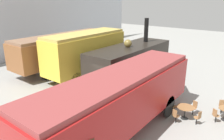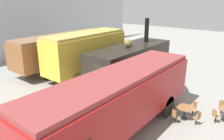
{
  "view_description": "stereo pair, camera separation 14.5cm",
  "coord_description": "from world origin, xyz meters",
  "px_view_note": "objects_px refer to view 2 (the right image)",
  "views": [
    {
      "loc": [
        -11.42,
        -8.81,
        6.85
      ],
      "look_at": [
        1.08,
        1.0,
        1.6
      ],
      "focal_mm": 35.0,
      "sensor_mm": 36.0,
      "label": 1
    },
    {
      "loc": [
        -11.33,
        -8.92,
        6.85
      ],
      "look_at": [
        1.08,
        1.0,
        1.6
      ],
      "focal_mm": 35.0,
      "sensor_mm": 36.0,
      "label": 2
    }
  ],
  "objects_px": {
    "passenger_coach_vintage": "(86,51)",
    "cafe_chair_0": "(175,115)",
    "cafe_table_near": "(185,109)",
    "streamlined_locomotive": "(128,93)",
    "steam_locomotive": "(131,59)",
    "passenger_coach_wooden": "(65,48)",
    "visitor_person": "(146,79)"
  },
  "relations": [
    {
      "from": "cafe_chair_0",
      "to": "visitor_person",
      "type": "bearing_deg",
      "value": 66.54
    },
    {
      "from": "passenger_coach_wooden",
      "to": "steam_locomotive",
      "type": "xyz_separation_m",
      "value": [
        1.21,
        -7.16,
        -0.26
      ]
    },
    {
      "from": "cafe_table_near",
      "to": "visitor_person",
      "type": "bearing_deg",
      "value": 59.81
    },
    {
      "from": "visitor_person",
      "to": "passenger_coach_wooden",
      "type": "bearing_deg",
      "value": 91.24
    },
    {
      "from": "visitor_person",
      "to": "streamlined_locomotive",
      "type": "bearing_deg",
      "value": -159.91
    },
    {
      "from": "streamlined_locomotive",
      "to": "cafe_table_near",
      "type": "xyz_separation_m",
      "value": [
        2.9,
        -2.12,
        -1.46
      ]
    },
    {
      "from": "passenger_coach_wooden",
      "to": "cafe_chair_0",
      "type": "relative_size",
      "value": 12.23
    },
    {
      "from": "cafe_table_near",
      "to": "visitor_person",
      "type": "xyz_separation_m",
      "value": [
        2.35,
        4.04,
        0.23
      ]
    },
    {
      "from": "passenger_coach_wooden",
      "to": "passenger_coach_vintage",
      "type": "xyz_separation_m",
      "value": [
        -0.24,
        -3.29,
        0.2
      ]
    },
    {
      "from": "steam_locomotive",
      "to": "cafe_chair_0",
      "type": "height_order",
      "value": "steam_locomotive"
    },
    {
      "from": "passenger_coach_wooden",
      "to": "cafe_table_near",
      "type": "distance_m",
      "value": 13.55
    },
    {
      "from": "passenger_coach_wooden",
      "to": "visitor_person",
      "type": "distance_m",
      "value": 9.34
    },
    {
      "from": "passenger_coach_wooden",
      "to": "steam_locomotive",
      "type": "height_order",
      "value": "steam_locomotive"
    },
    {
      "from": "passenger_coach_wooden",
      "to": "cafe_chair_0",
      "type": "height_order",
      "value": "passenger_coach_wooden"
    },
    {
      "from": "passenger_coach_wooden",
      "to": "visitor_person",
      "type": "bearing_deg",
      "value": -88.76
    },
    {
      "from": "steam_locomotive",
      "to": "cafe_table_near",
      "type": "xyz_separation_m",
      "value": [
        -3.36,
        -6.13,
        -1.25
      ]
    },
    {
      "from": "streamlined_locomotive",
      "to": "cafe_chair_0",
      "type": "xyz_separation_m",
      "value": [
        2.06,
        -1.87,
        -1.59
      ]
    },
    {
      "from": "streamlined_locomotive",
      "to": "steam_locomotive",
      "type": "bearing_deg",
      "value": 32.62
    },
    {
      "from": "streamlined_locomotive",
      "to": "cafe_table_near",
      "type": "relative_size",
      "value": 12.96
    },
    {
      "from": "steam_locomotive",
      "to": "visitor_person",
      "type": "distance_m",
      "value": 2.53
    },
    {
      "from": "cafe_chair_0",
      "to": "steam_locomotive",
      "type": "bearing_deg",
      "value": 71.06
    },
    {
      "from": "steam_locomotive",
      "to": "cafe_table_near",
      "type": "height_order",
      "value": "steam_locomotive"
    },
    {
      "from": "passenger_coach_vintage",
      "to": "cafe_chair_0",
      "type": "height_order",
      "value": "passenger_coach_vintage"
    },
    {
      "from": "streamlined_locomotive",
      "to": "cafe_chair_0",
      "type": "height_order",
      "value": "streamlined_locomotive"
    },
    {
      "from": "passenger_coach_vintage",
      "to": "steam_locomotive",
      "type": "relative_size",
      "value": 0.91
    },
    {
      "from": "cafe_table_near",
      "to": "cafe_chair_0",
      "type": "xyz_separation_m",
      "value": [
        -0.84,
        0.25,
        -0.12
      ]
    },
    {
      "from": "cafe_chair_0",
      "to": "visitor_person",
      "type": "xyz_separation_m",
      "value": [
        3.19,
        3.8,
        0.35
      ]
    },
    {
      "from": "streamlined_locomotive",
      "to": "passenger_coach_vintage",
      "type": "bearing_deg",
      "value": 58.58
    },
    {
      "from": "passenger_coach_vintage",
      "to": "cafe_table_near",
      "type": "height_order",
      "value": "passenger_coach_vintage"
    },
    {
      "from": "passenger_coach_wooden",
      "to": "streamlined_locomotive",
      "type": "xyz_separation_m",
      "value": [
        -5.05,
        -11.17,
        -0.04
      ]
    },
    {
      "from": "steam_locomotive",
      "to": "cafe_table_near",
      "type": "bearing_deg",
      "value": -118.74
    },
    {
      "from": "cafe_chair_0",
      "to": "passenger_coach_vintage",
      "type": "bearing_deg",
      "value": 90.83
    }
  ]
}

